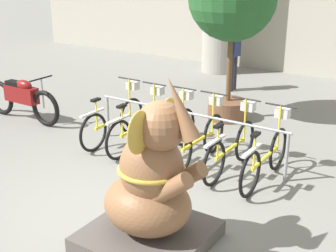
# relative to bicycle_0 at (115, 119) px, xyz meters

# --- Properties ---
(ground_plane) EXTENTS (60.00, 60.00, 0.00)m
(ground_plane) POSITION_rel_bicycle_0_xyz_m (1.52, -1.84, -0.40)
(ground_plane) COLOR slate
(bike_rack) EXTENTS (3.43, 0.05, 0.77)m
(bike_rack) POSITION_rel_bicycle_0_xyz_m (1.42, 0.11, 0.19)
(bike_rack) COLOR gray
(bike_rack) RESTS_ON ground_plane
(bicycle_0) EXTENTS (0.48, 1.71, 1.05)m
(bicycle_0) POSITION_rel_bicycle_0_xyz_m (0.00, 0.00, 0.00)
(bicycle_0) COLOR black
(bicycle_0) RESTS_ON ground_plane
(bicycle_1) EXTENTS (0.48, 1.71, 1.05)m
(bicycle_1) POSITION_rel_bicycle_0_xyz_m (0.57, -0.03, 0.00)
(bicycle_1) COLOR black
(bicycle_1) RESTS_ON ground_plane
(bicycle_2) EXTENTS (0.48, 1.71, 1.05)m
(bicycle_2) POSITION_rel_bicycle_0_xyz_m (1.13, 0.01, 0.00)
(bicycle_2) COLOR black
(bicycle_2) RESTS_ON ground_plane
(bicycle_3) EXTENTS (0.48, 1.71, 1.05)m
(bicycle_3) POSITION_rel_bicycle_0_xyz_m (1.70, 0.01, 0.00)
(bicycle_3) COLOR black
(bicycle_3) RESTS_ON ground_plane
(bicycle_4) EXTENTS (0.48, 1.71, 1.05)m
(bicycle_4) POSITION_rel_bicycle_0_xyz_m (2.27, -0.00, 0.00)
(bicycle_4) COLOR black
(bicycle_4) RESTS_ON ground_plane
(bicycle_5) EXTENTS (0.48, 1.71, 1.05)m
(bicycle_5) POSITION_rel_bicycle_0_xyz_m (2.83, -0.04, 0.00)
(bicycle_5) COLOR black
(bicycle_5) RESTS_ON ground_plane
(elephant_statue) EXTENTS (1.31, 1.31, 2.03)m
(elephant_statue) POSITION_rel_bicycle_0_xyz_m (2.37, -2.26, 0.28)
(elephant_statue) COLOR #4C4742
(elephant_statue) RESTS_ON ground_plane
(motorcycle) EXTENTS (2.02, 0.55, 0.95)m
(motorcycle) POSITION_rel_bicycle_0_xyz_m (-2.24, -0.13, 0.06)
(motorcycle) COLOR black
(motorcycle) RESTS_ON ground_plane
(person_pedestrian) EXTENTS (0.23, 0.47, 1.72)m
(person_pedestrian) POSITION_rel_bicycle_0_xyz_m (0.29, 4.16, 0.63)
(person_pedestrian) COLOR #28282D
(person_pedestrian) RESTS_ON ground_plane
(potted_tree) EXTENTS (1.67, 1.67, 3.23)m
(potted_tree) POSITION_rel_bicycle_0_xyz_m (1.12, 2.20, 1.88)
(potted_tree) COLOR brown
(potted_tree) RESTS_ON ground_plane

